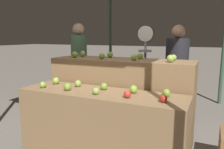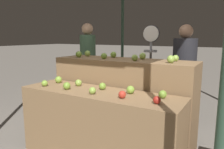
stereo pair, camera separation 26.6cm
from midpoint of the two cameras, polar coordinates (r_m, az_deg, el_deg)
The scene contains 23 objects.
display_counter_front at distance 2.57m, azimuth -0.57°, elevation -13.43°, with size 1.90×0.55×0.82m, color olive.
display_counter_back at distance 3.02m, azimuth 5.38°, elevation -6.78°, with size 1.90×0.55×1.13m, color olive.
apple_front_0 at distance 2.78m, azimuth -14.61°, elevation -2.26°, with size 0.08×0.08×0.08m, color #84AD3D.
apple_front_1 at distance 2.56m, azimuth -8.85°, elevation -2.98°, with size 0.09×0.09×0.09m, color #7AA338.
apple_front_2 at distance 2.33m, azimuth -1.88°, elevation -4.26°, with size 0.08×0.08×0.08m, color #8EB247.
apple_front_3 at distance 2.19m, azimuth 6.19°, elevation -5.26°, with size 0.08×0.08×0.08m, color red.
apple_front_4 at distance 2.07m, azimuth 15.31°, elevation -6.50°, with size 0.07×0.07×0.07m, color #AD281E.
apple_front_5 at distance 2.94m, azimuth -11.31°, elevation -1.34°, with size 0.09×0.09×0.09m, color #84AD3D.
apple_front_6 at distance 2.72m, azimuth -6.01°, elevation -2.19°, with size 0.08×0.08×0.08m, color #8EB247.
apple_front_7 at distance 2.52m, azimuth 0.50°, elevation -3.10°, with size 0.08×0.08×0.08m, color #7AA338.
apple_front_8 at distance 2.37m, azimuth 8.08°, elevation -4.01°, with size 0.09×0.09×0.09m, color #84AD3D.
apple_front_9 at distance 2.26m, azimuth 16.42°, elevation -5.04°, with size 0.08×0.08×0.08m, color #7AA338.
apple_back_0 at distance 3.17m, azimuth -6.30°, elevation 5.25°, with size 0.09×0.09×0.09m, color #7AA338.
apple_back_1 at distance 2.91m, azimuth 0.51°, elevation 4.83°, with size 0.08×0.08×0.08m, color #7AA338.
apple_back_2 at distance 2.72m, azimuth 8.76°, elevation 4.34°, with size 0.08×0.08×0.08m, color #8EB247.
apple_back_3 at distance 2.60m, azimuth 18.01°, elevation 3.81°, with size 0.09×0.09×0.09m, color #8EB247.
apple_back_4 at distance 3.32m, azimuth -4.14°, elevation 5.48°, with size 0.09×0.09×0.09m, color #8EB247.
apple_back_5 at distance 3.11m, azimuth 2.83°, elevation 5.18°, with size 0.09×0.09×0.09m, color #7AA338.
apple_back_6 at distance 2.93m, azimuth 10.60°, elevation 4.74°, with size 0.09×0.09×0.09m, color #8EB247.
apple_back_7 at distance 2.80m, azimuth 18.93°, elevation 4.04°, with size 0.08×0.08×0.08m, color #8EB247.
produce_scale at distance 3.41m, azimuth 12.25°, elevation 4.97°, with size 0.26×0.20×1.60m.
person_vendor_at_scale at distance 3.66m, azimuth 20.28°, elevation 1.38°, with size 0.48×0.48×1.62m.
person_customer_left at distance 4.31m, azimuth -4.55°, elevation 3.99°, with size 0.38×0.38×1.68m.
Camera 2 is at (1.35, -1.96, 1.43)m, focal length 35.00 mm.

